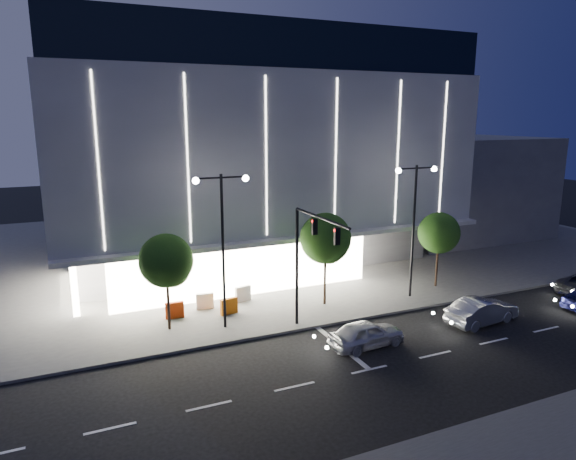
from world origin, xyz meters
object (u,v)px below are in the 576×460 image
at_px(tree_right, 439,235).
at_px(tree_left, 167,264).
at_px(barrier_b, 205,301).
at_px(barrier_a, 175,310).
at_px(tree_mid, 326,241).
at_px(car_lead, 367,334).
at_px(barrier_d, 243,294).
at_px(street_lamp_east, 414,212).
at_px(car_second, 482,311).
at_px(barrier_c, 229,306).
at_px(traffic_mast, 308,249).
at_px(street_lamp_west, 222,229).

bearing_deg(tree_right, tree_left, 180.00).
bearing_deg(barrier_b, barrier_a, -150.82).
bearing_deg(tree_mid, tree_left, -180.00).
relative_size(car_lead, barrier_d, 3.86).
bearing_deg(tree_mid, street_lamp_east, -9.69).
height_order(tree_right, barrier_d, tree_right).
bearing_deg(barrier_a, barrier_b, 25.34).
height_order(barrier_a, barrier_d, same).
bearing_deg(barrier_b, car_second, -22.92).
distance_m(tree_mid, barrier_b, 8.53).
distance_m(tree_mid, barrier_d, 6.52).
height_order(car_lead, barrier_c, car_lead).
distance_m(car_lead, barrier_b, 10.78).
bearing_deg(street_lamp_east, traffic_mast, -163.52).
distance_m(car_lead, barrier_c, 8.91).
xyz_separation_m(car_lead, barrier_a, (-8.63, 7.74, -0.07)).
bearing_deg(street_lamp_east, barrier_b, 166.02).
xyz_separation_m(traffic_mast, tree_right, (12.03, 3.68, -1.14)).
xyz_separation_m(tree_right, barrier_d, (-13.70, 2.63, -3.23)).
bearing_deg(barrier_d, street_lamp_east, -31.72).
xyz_separation_m(tree_mid, barrier_b, (-7.34, 2.30, -3.68)).
bearing_deg(street_lamp_west, tree_right, 3.64).
bearing_deg(traffic_mast, street_lamp_east, 16.48).
bearing_deg(tree_mid, barrier_b, 162.64).
bearing_deg(tree_left, tree_right, -0.00).
relative_size(tree_left, tree_mid, 0.93).
height_order(traffic_mast, street_lamp_west, street_lamp_west).
relative_size(street_lamp_west, tree_right, 1.63).
bearing_deg(tree_right, car_second, -106.06).
height_order(traffic_mast, tree_mid, traffic_mast).
distance_m(barrier_c, barrier_d, 2.38).
bearing_deg(car_lead, barrier_c, 33.24).
relative_size(traffic_mast, tree_left, 1.24).
bearing_deg(barrier_a, traffic_mast, -35.05).
relative_size(street_lamp_west, tree_left, 1.57).
bearing_deg(car_second, street_lamp_east, 6.52).
relative_size(tree_mid, barrier_c, 5.59).
distance_m(tree_left, barrier_c, 5.14).
distance_m(traffic_mast, barrier_a, 9.31).
height_order(tree_left, barrier_a, tree_left).
relative_size(street_lamp_west, car_second, 1.91).
relative_size(traffic_mast, car_lead, 1.67).
xyz_separation_m(barrier_a, barrier_b, (2.07, 0.81, 0.00)).
bearing_deg(street_lamp_west, car_lead, -40.04).
height_order(tree_mid, barrier_d, tree_mid).
bearing_deg(tree_left, car_second, -20.17).
relative_size(street_lamp_west, barrier_d, 8.18).
xyz_separation_m(traffic_mast, car_second, (10.21, -2.63, -4.25)).
xyz_separation_m(street_lamp_west, tree_mid, (7.03, 1.02, -1.62)).
xyz_separation_m(traffic_mast, barrier_c, (-3.19, 4.48, -4.38)).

